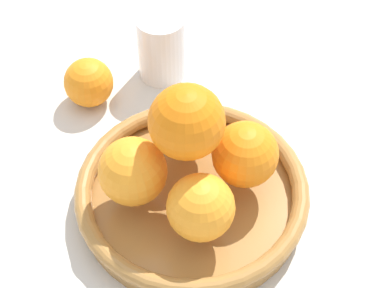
% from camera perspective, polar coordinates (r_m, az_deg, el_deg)
% --- Properties ---
extents(ground_plane, '(4.00, 4.00, 0.00)m').
position_cam_1_polar(ground_plane, '(0.76, -0.00, -5.32)').
color(ground_plane, beige).
extents(fruit_bowl, '(0.27, 0.27, 0.04)m').
position_cam_1_polar(fruit_bowl, '(0.74, -0.00, -4.46)').
color(fruit_bowl, '#A57238').
rests_on(fruit_bowl, ground_plane).
extents(orange_pile, '(0.17, 0.17, 0.14)m').
position_cam_1_polar(orange_pile, '(0.68, -0.31, -0.35)').
color(orange_pile, orange).
rests_on(orange_pile, fruit_bowl).
extents(stray_orange, '(0.07, 0.07, 0.07)m').
position_cam_1_polar(stray_orange, '(0.85, -9.17, 5.42)').
color(stray_orange, orange).
rests_on(stray_orange, ground_plane).
extents(drinking_glass, '(0.06, 0.06, 0.10)m').
position_cam_1_polar(drinking_glass, '(0.87, -2.73, 8.64)').
color(drinking_glass, white).
rests_on(drinking_glass, ground_plane).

